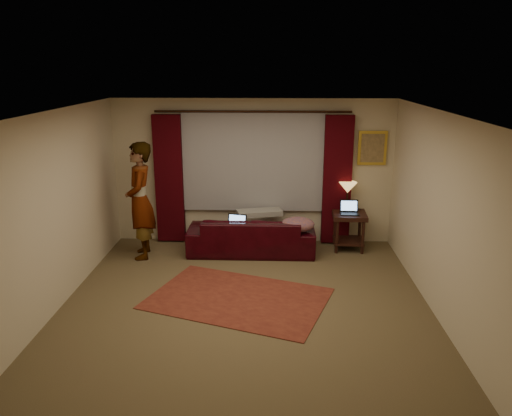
% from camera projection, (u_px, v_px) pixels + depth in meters
% --- Properties ---
extents(floor, '(5.00, 5.00, 0.01)m').
position_uv_depth(floor, '(246.00, 301.00, 6.93)').
color(floor, brown).
rests_on(floor, ground).
extents(ceiling, '(5.00, 5.00, 0.02)m').
position_uv_depth(ceiling, '(245.00, 111.00, 6.20)').
color(ceiling, silver).
rests_on(ceiling, ground).
extents(wall_back, '(5.00, 0.02, 2.60)m').
position_uv_depth(wall_back, '(253.00, 172.00, 8.96)').
color(wall_back, beige).
rests_on(wall_back, ground).
extents(wall_front, '(5.00, 0.02, 2.60)m').
position_uv_depth(wall_front, '(229.00, 296.00, 4.16)').
color(wall_front, beige).
rests_on(wall_front, ground).
extents(wall_left, '(0.02, 5.00, 2.60)m').
position_uv_depth(wall_left, '(58.00, 210.00, 6.65)').
color(wall_left, beige).
rests_on(wall_left, ground).
extents(wall_right, '(0.02, 5.00, 2.60)m').
position_uv_depth(wall_right, '(437.00, 213.00, 6.48)').
color(wall_right, beige).
rests_on(wall_right, ground).
extents(sheer_curtain, '(2.50, 0.05, 1.80)m').
position_uv_depth(sheer_curtain, '(253.00, 162.00, 8.85)').
color(sheer_curtain, gray).
rests_on(sheer_curtain, wall_back).
extents(drape_left, '(0.50, 0.14, 2.30)m').
position_uv_depth(drape_left, '(169.00, 179.00, 8.94)').
color(drape_left, '#330308').
rests_on(drape_left, floor).
extents(drape_right, '(0.50, 0.14, 2.30)m').
position_uv_depth(drape_right, '(337.00, 180.00, 8.84)').
color(drape_right, '#330308').
rests_on(drape_right, floor).
extents(curtain_rod, '(0.04, 0.04, 3.40)m').
position_uv_depth(curtain_rod, '(253.00, 112.00, 8.56)').
color(curtain_rod, black).
rests_on(curtain_rod, wall_back).
extents(picture_frame, '(0.50, 0.04, 0.60)m').
position_uv_depth(picture_frame, '(372.00, 148.00, 8.74)').
color(picture_frame, gold).
rests_on(picture_frame, wall_back).
extents(sofa, '(2.18, 0.95, 0.88)m').
position_uv_depth(sofa, '(251.00, 228.00, 8.61)').
color(sofa, black).
rests_on(sofa, floor).
extents(throw_blanket, '(0.84, 0.50, 0.09)m').
position_uv_depth(throw_blanket, '(259.00, 199.00, 8.74)').
color(throw_blanket, gray).
rests_on(throw_blanket, sofa).
extents(clothing_pile, '(0.58, 0.45, 0.24)m').
position_uv_depth(clothing_pile, '(298.00, 225.00, 8.39)').
color(clothing_pile, '#7A4E5A').
rests_on(clothing_pile, sofa).
extents(laptop_sofa, '(0.41, 0.43, 0.24)m').
position_uv_depth(laptop_sofa, '(235.00, 223.00, 8.49)').
color(laptop_sofa, black).
rests_on(laptop_sofa, sofa).
extents(area_rug, '(2.78, 2.30, 0.01)m').
position_uv_depth(area_rug, '(238.00, 298.00, 6.99)').
color(area_rug, maroon).
rests_on(area_rug, floor).
extents(end_table, '(0.60, 0.60, 0.67)m').
position_uv_depth(end_table, '(349.00, 231.00, 8.79)').
color(end_table, black).
rests_on(end_table, floor).
extents(tiffany_lamp, '(0.33, 0.33, 0.51)m').
position_uv_depth(tiffany_lamp, '(347.00, 196.00, 8.81)').
color(tiffany_lamp, '#9C814B').
rests_on(tiffany_lamp, end_table).
extents(laptop_table, '(0.32, 0.35, 0.23)m').
position_uv_depth(laptop_table, '(350.00, 208.00, 8.60)').
color(laptop_table, black).
rests_on(laptop_table, end_table).
extents(person, '(0.68, 0.68, 1.96)m').
position_uv_depth(person, '(140.00, 201.00, 8.28)').
color(person, gray).
rests_on(person, floor).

